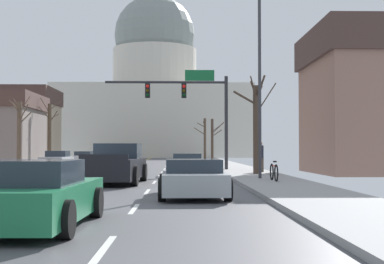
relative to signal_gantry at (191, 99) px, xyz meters
name	(u,v)px	position (x,y,z in m)	size (l,w,h in m)	color
ground	(64,185)	(-5.34, -13.01, -4.67)	(20.00, 180.00, 0.20)	#4E4E53
signal_gantry	(191,99)	(0.00, 0.00, 0.00)	(7.91, 0.41, 6.41)	#28282D
street_lamp_right	(254,63)	(2.61, -10.56, 0.61)	(2.21, 0.24, 8.85)	#333338
capitol_building	(155,96)	(-5.34, 63.62, 6.42)	(33.89, 21.02, 31.92)	beige
sedan_near_00	(187,165)	(-0.34, -4.99, -4.13)	(1.93, 4.42, 1.20)	silver
pickup_truck_near_01	(116,165)	(-3.43, -11.76, -3.93)	(2.44, 5.76, 1.68)	black
sedan_near_02	(193,179)	(-0.33, -18.35, -4.14)	(2.12, 4.33, 1.14)	#9EA3A8
sedan_near_03	(33,196)	(-3.46, -24.57, -4.10)	(2.14, 4.51, 1.25)	#1E7247
sedan_oncoming_00	(57,160)	(-10.33, 7.69, -4.09)	(1.99, 4.56, 1.30)	#9EA3A8
sedan_oncoming_01	(84,157)	(-10.52, 20.68, -4.11)	(2.14, 4.68, 1.20)	silver
sedan_oncoming_02	(98,156)	(-10.55, 30.60, -4.13)	(2.00, 4.32, 1.19)	#9EA3A8
sedan_oncoming_03	(111,155)	(-10.63, 43.67, -4.15)	(2.12, 4.47, 1.15)	#1E7247
flank_building_02	(13,124)	(-22.20, 35.04, -0.03)	(10.80, 9.82, 9.19)	tan
bare_tree_00	(256,125)	(3.30, -6.34, -2.00)	(2.40, 2.63, 5.12)	#423328
bare_tree_02	(213,139)	(2.64, 20.82, -2.23)	(1.34, 1.82, 4.41)	#423328
bare_tree_03	(19,131)	(-13.92, 9.90, -1.74)	(2.14, 2.57, 5.62)	brown
bare_tree_04	(205,137)	(2.54, 36.31, -1.70)	(1.67, 2.99, 5.34)	#4C3D2D
bare_tree_05	(50,131)	(-14.03, 20.65, -1.45)	(1.94, 2.09, 6.53)	#4C3D2D
pedestrian_00	(261,155)	(3.86, -4.10, -3.59)	(0.35, 0.34, 1.73)	#4C4238
bicycle_parked	(274,172)	(3.18, -12.33, -4.20)	(0.12, 1.77, 0.85)	black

